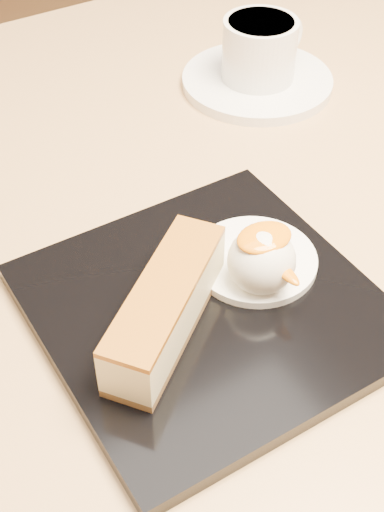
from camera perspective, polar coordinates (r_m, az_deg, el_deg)
table at (r=0.69m, az=0.77°, el=-6.21°), size 0.80×0.80×0.72m
dessert_plate at (r=0.49m, az=1.22°, el=-4.23°), size 0.22×0.22×0.01m
cheesecake at (r=0.46m, az=-2.10°, el=-4.09°), size 0.12×0.11×0.04m
cream_smear at (r=0.51m, az=5.04°, el=-0.31°), size 0.09×0.09×0.01m
ice_cream_scoop at (r=0.48m, az=5.59°, el=-0.38°), size 0.05×0.05×0.05m
mango_sauce at (r=0.47m, az=5.80°, el=1.48°), size 0.04×0.03×0.01m
mint_sprig at (r=0.51m, az=0.81°, el=0.45°), size 0.03×0.02×0.00m
saucer at (r=0.74m, az=5.23°, el=13.75°), size 0.15×0.15×0.01m
coffee_cup at (r=0.72m, az=5.52°, el=16.24°), size 0.10×0.07×0.06m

